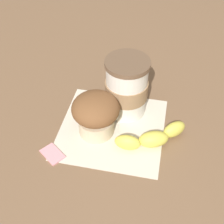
{
  "coord_description": "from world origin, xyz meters",
  "views": [
    {
      "loc": [
        0.46,
        -0.01,
        0.51
      ],
      "look_at": [
        0.0,
        0.0,
        0.05
      ],
      "focal_mm": 50.0,
      "sensor_mm": 36.0,
      "label": 1
    }
  ],
  "objects_px": {
    "muffin": "(96,113)",
    "sugar_packet": "(52,154)",
    "banana": "(152,137)",
    "coffee_cup": "(127,87)"
  },
  "relations": [
    {
      "from": "muffin",
      "to": "sugar_packet",
      "type": "bearing_deg",
      "value": -55.15
    },
    {
      "from": "banana",
      "to": "coffee_cup",
      "type": "bearing_deg",
      "value": -154.6
    },
    {
      "from": "muffin",
      "to": "sugar_packet",
      "type": "xyz_separation_m",
      "value": [
        0.06,
        -0.09,
        -0.05
      ]
    },
    {
      "from": "muffin",
      "to": "banana",
      "type": "xyz_separation_m",
      "value": [
        0.04,
        0.12,
        -0.04
      ]
    },
    {
      "from": "coffee_cup",
      "to": "sugar_packet",
      "type": "bearing_deg",
      "value": -51.2
    },
    {
      "from": "banana",
      "to": "sugar_packet",
      "type": "relative_size",
      "value": 3.23
    },
    {
      "from": "coffee_cup",
      "to": "muffin",
      "type": "distance_m",
      "value": 0.09
    },
    {
      "from": "banana",
      "to": "sugar_packet",
      "type": "bearing_deg",
      "value": -83.19
    },
    {
      "from": "coffee_cup",
      "to": "banana",
      "type": "distance_m",
      "value": 0.12
    },
    {
      "from": "banana",
      "to": "muffin",
      "type": "bearing_deg",
      "value": -108.16
    }
  ]
}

